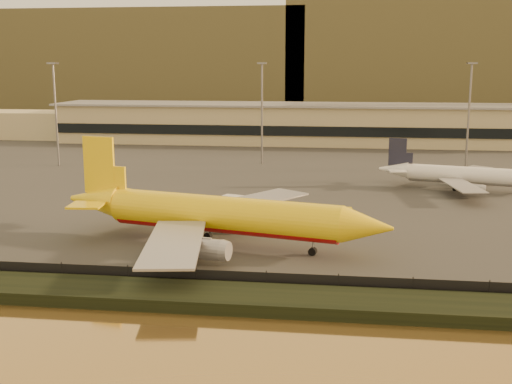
% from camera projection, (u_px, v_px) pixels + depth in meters
% --- Properties ---
extents(ground, '(900.00, 900.00, 0.00)m').
position_uv_depth(ground, '(263.00, 258.00, 84.74)').
color(ground, black).
rests_on(ground, ground).
extents(embankment, '(320.00, 7.00, 1.40)m').
position_uv_depth(embankment, '(243.00, 299.00, 68.07)').
color(embankment, black).
rests_on(embankment, ground).
extents(tarmac, '(320.00, 220.00, 0.20)m').
position_uv_depth(tarmac, '(304.00, 157.00, 177.07)').
color(tarmac, '#2D2D2D').
rests_on(tarmac, ground).
extents(perimeter_fence, '(300.00, 0.05, 2.20)m').
position_uv_depth(perimeter_fence, '(249.00, 281.00, 71.84)').
color(perimeter_fence, black).
rests_on(perimeter_fence, tarmac).
extents(terminal_building, '(202.00, 25.00, 12.60)m').
position_uv_depth(terminal_building, '(265.00, 124.00, 207.43)').
color(terminal_building, '#C3B588').
rests_on(terminal_building, tarmac).
extents(apron_light_masts, '(152.20, 12.20, 25.40)m').
position_uv_depth(apron_light_masts, '(363.00, 105.00, 152.63)').
color(apron_light_masts, slate).
rests_on(apron_light_masts, tarmac).
extents(distant_hills, '(470.00, 160.00, 70.00)m').
position_uv_depth(distant_hills, '(295.00, 54.00, 411.78)').
color(distant_hills, brown).
rests_on(distant_hills, ground).
extents(dhl_cargo_jet, '(48.38, 46.53, 14.57)m').
position_uv_depth(dhl_cargo_jet, '(218.00, 215.00, 89.21)').
color(dhl_cargo_jet, yellow).
rests_on(dhl_cargo_jet, tarmac).
extents(white_narrowbody_jet, '(34.46, 33.02, 9.99)m').
position_uv_depth(white_narrowbody_jet, '(466.00, 176.00, 128.73)').
color(white_narrowbody_jet, white).
rests_on(white_narrowbody_jet, tarmac).
extents(gse_vehicle_yellow, '(3.69, 1.91, 1.61)m').
position_uv_depth(gse_vehicle_yellow, '(341.00, 213.00, 106.29)').
color(gse_vehicle_yellow, yellow).
rests_on(gse_vehicle_yellow, tarmac).
extents(gse_vehicle_white, '(4.89, 3.31, 2.02)m').
position_uv_depth(gse_vehicle_white, '(236.00, 201.00, 114.05)').
color(gse_vehicle_white, white).
rests_on(gse_vehicle_white, tarmac).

